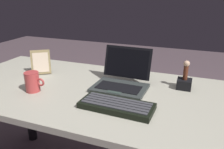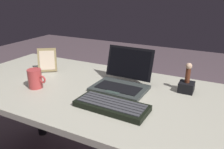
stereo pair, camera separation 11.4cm
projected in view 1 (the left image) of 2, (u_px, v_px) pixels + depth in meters
desk at (102, 109)px, 1.19m from camera, size 1.70×0.75×0.71m
laptop_front at (122, 80)px, 1.18m from camera, size 0.28×0.25×0.20m
external_keyboard at (117, 105)px, 0.98m from camera, size 0.33×0.15×0.03m
photo_frame at (41, 62)px, 1.37m from camera, size 0.12×0.10×0.15m
figurine_stand at (184, 84)px, 1.17m from camera, size 0.07×0.07×0.05m
figurine at (186, 69)px, 1.14m from camera, size 0.03×0.03×0.10m
coffee_mug at (33, 82)px, 1.13m from camera, size 0.11×0.07×0.10m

